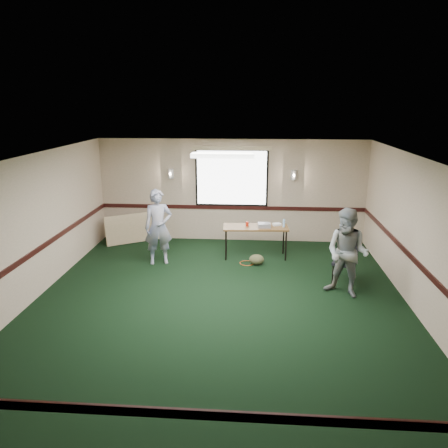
# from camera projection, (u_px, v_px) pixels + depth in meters

# --- Properties ---
(ground) EXTENTS (8.00, 8.00, 0.00)m
(ground) POSITION_uv_depth(u_px,v_px,m) (219.00, 306.00, 8.03)
(ground) COLOR black
(ground) RESTS_ON ground
(room_shell) EXTENTS (8.00, 8.02, 8.00)m
(room_shell) POSITION_uv_depth(u_px,v_px,m) (227.00, 197.00, 9.64)
(room_shell) COLOR tan
(room_shell) RESTS_ON ground
(folding_table) EXTENTS (1.56, 0.70, 0.76)m
(folding_table) POSITION_uv_depth(u_px,v_px,m) (256.00, 229.00, 10.37)
(folding_table) COLOR #532E17
(folding_table) RESTS_ON ground
(projector) EXTENTS (0.31, 0.26, 0.10)m
(projector) POSITION_uv_depth(u_px,v_px,m) (264.00, 225.00, 10.28)
(projector) COLOR gray
(projector) RESTS_ON folding_table
(game_console) EXTENTS (0.23, 0.21, 0.05)m
(game_console) POSITION_uv_depth(u_px,v_px,m) (277.00, 224.00, 10.44)
(game_console) COLOR white
(game_console) RESTS_ON folding_table
(red_cup) EXTENTS (0.07, 0.07, 0.11)m
(red_cup) POSITION_uv_depth(u_px,v_px,m) (247.00, 224.00, 10.36)
(red_cup) COLOR #AC1D0B
(red_cup) RESTS_ON folding_table
(water_bottle) EXTENTS (0.06, 0.06, 0.19)m
(water_bottle) POSITION_uv_depth(u_px,v_px,m) (284.00, 223.00, 10.29)
(water_bottle) COLOR #9ACCFC
(water_bottle) RESTS_ON folding_table
(duffel_bag) EXTENTS (0.40, 0.34, 0.24)m
(duffel_bag) POSITION_uv_depth(u_px,v_px,m) (257.00, 260.00, 10.02)
(duffel_bag) COLOR #444227
(duffel_bag) RESTS_ON ground
(cable_coil) EXTENTS (0.45, 0.45, 0.02)m
(cable_coil) POSITION_uv_depth(u_px,v_px,m) (247.00, 263.00, 10.12)
(cable_coil) COLOR #B54A16
(cable_coil) RESTS_ON ground
(folded_table) EXTENTS (1.38, 0.99, 0.76)m
(folded_table) POSITION_uv_depth(u_px,v_px,m) (134.00, 228.00, 11.57)
(folded_table) COLOR tan
(folded_table) RESTS_ON ground
(conference_chair) EXTENTS (0.58, 0.59, 0.89)m
(conference_chair) POSITION_uv_depth(u_px,v_px,m) (346.00, 257.00, 9.01)
(conference_chair) COLOR black
(conference_chair) RESTS_ON ground
(person_left) EXTENTS (0.72, 0.57, 1.73)m
(person_left) POSITION_uv_depth(u_px,v_px,m) (158.00, 227.00, 9.94)
(person_left) COLOR #465C9B
(person_left) RESTS_ON ground
(person_right) EXTENTS (1.05, 0.99, 1.72)m
(person_right) POSITION_uv_depth(u_px,v_px,m) (347.00, 253.00, 8.26)
(person_right) COLOR #7290B2
(person_right) RESTS_ON ground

